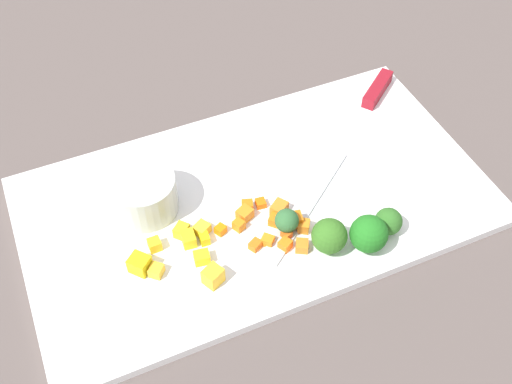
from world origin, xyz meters
The scene contains 31 objects.
ground_plane centered at (0.00, 0.00, 0.00)m, with size 4.00×4.00×0.00m, color #574D49.
cutting_board centered at (0.00, 0.00, 0.01)m, with size 0.55×0.31×0.01m, color white.
prep_bowl centered at (0.13, -0.04, 0.04)m, with size 0.08×0.08×0.05m, color #B7C1B7.
chef_knife centered at (-0.16, -0.05, 0.02)m, with size 0.30×0.23×0.02m.
carrot_dice_0 centered at (-0.02, 0.09, 0.02)m, with size 0.01×0.01×0.01m, color orange.
carrot_dice_1 centered at (0.03, 0.07, 0.02)m, with size 0.01×0.01×0.01m, color orange.
carrot_dice_2 centered at (0.02, 0.01, 0.02)m, with size 0.01×0.01×0.01m, color orange.
carrot_dice_3 centered at (-0.02, 0.06, 0.02)m, with size 0.02×0.02×0.02m, color orange.
carrot_dice_4 centered at (-0.03, 0.07, 0.02)m, with size 0.01×0.01×0.01m, color orange.
carrot_dice_5 centered at (0.00, 0.01, 0.02)m, with size 0.01×0.01×0.01m, color orange.
carrot_dice_6 centered at (-0.02, 0.03, 0.02)m, with size 0.02×0.02×0.02m, color orange.
carrot_dice_7 centered at (0.02, 0.02, 0.02)m, with size 0.02×0.01×0.01m, color orange.
carrot_dice_8 centered at (0.00, 0.08, 0.02)m, with size 0.01×0.01×0.01m, color orange.
carrot_dice_9 centered at (-0.01, 0.07, 0.02)m, with size 0.01×0.01×0.01m, color orange.
carrot_dice_10 centered at (-0.01, 0.04, 0.02)m, with size 0.01×0.01×0.01m, color orange.
carrot_dice_11 centered at (0.02, 0.07, 0.02)m, with size 0.01×0.01×0.01m, color orange.
carrot_dice_12 centered at (0.04, 0.03, 0.02)m, with size 0.01×0.01×0.01m, color orange.
carrot_dice_13 centered at (0.06, 0.03, 0.02)m, with size 0.01×0.01×0.01m, color orange.
pepper_dice_0 centered at (0.14, 0.06, 0.02)m, with size 0.01×0.01×0.01m, color yellow.
pepper_dice_1 centered at (0.16, 0.04, 0.02)m, with size 0.02×0.02×0.02m, color yellow.
pepper_dice_2 centered at (0.09, 0.06, 0.02)m, with size 0.02×0.01×0.01m, color yellow.
pepper_dice_3 centered at (0.08, 0.02, 0.02)m, with size 0.02×0.02×0.01m, color yellow.
pepper_dice_4 centered at (0.10, 0.02, 0.02)m, with size 0.02×0.01×0.01m, color yellow.
pepper_dice_5 centered at (0.13, 0.02, 0.02)m, with size 0.01×0.01×0.01m, color yellow.
pepper_dice_6 centered at (0.09, 0.09, 0.02)m, with size 0.02×0.02×0.02m, color yellow.
pepper_dice_7 centered at (0.10, 0.03, 0.02)m, with size 0.01×0.02×0.01m, color yellow.
pepper_dice_8 centered at (0.08, 0.04, 0.02)m, with size 0.01×0.01×0.01m, color yellow.
broccoli_floret_0 centered at (-0.08, 0.12, 0.04)m, with size 0.04×0.04×0.05m.
broccoli_floret_1 centered at (-0.04, 0.10, 0.03)m, with size 0.04×0.04×0.04m.
broccoli_floret_2 centered at (-0.01, 0.06, 0.03)m, with size 0.03×0.03×0.03m.
broccoli_floret_3 centered at (-0.12, 0.11, 0.03)m, with size 0.03×0.03×0.03m.
Camera 1 is at (0.19, 0.44, 0.58)m, focal length 43.38 mm.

